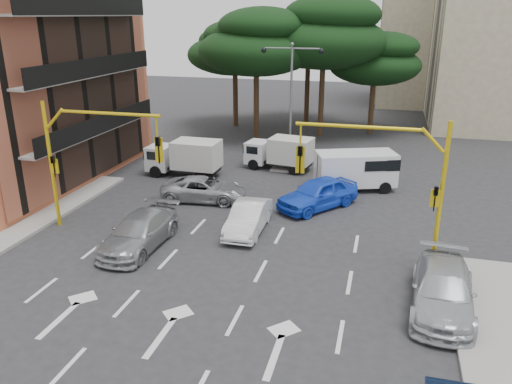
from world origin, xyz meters
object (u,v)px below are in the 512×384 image
Objects in this scene: car_white_hatch at (248,218)px; car_blue_compact at (318,193)px; signal_mast_right at (395,173)px; signal_mast_left at (83,150)px; car_silver_cross_a at (204,189)px; van_white at (355,171)px; box_truck_b at (279,153)px; car_silver_parked at (443,290)px; box_truck_a at (184,158)px; street_lamp_center at (291,81)px; car_silver_wagon at (139,232)px.

car_blue_compact is (2.71, 3.84, 0.12)m from car_white_hatch.
signal_mast_left is (-13.61, 0.00, 0.00)m from signal_mast_right.
car_silver_cross_a is (-6.17, -0.45, -0.16)m from car_blue_compact.
van_white is 1.02× the size of box_truck_b.
car_silver_parked is at bearing -130.28° from car_silver_cross_a.
car_silver_cross_a is at bearing 166.55° from box_truck_b.
van_white reaches higher than car_silver_parked.
signal_mast_left is 9.33m from box_truck_a.
car_silver_cross_a is 14.16m from car_silver_parked.
street_lamp_center is at bearing -47.26° from box_truck_a.
signal_mast_left is 14.98m from van_white.
box_truck_a reaches higher than box_truck_b.
car_silver_cross_a is 7.27m from box_truck_b.
street_lamp_center is at bearing 78.06° from car_silver_wagon.
signal_mast_left is 8.12m from car_white_hatch.
street_lamp_center is (6.80, 14.01, 1.54)m from signal_mast_left.
car_blue_compact is 1.00× the size of box_truck_a.
car_white_hatch is 4.71m from car_blue_compact.
car_white_hatch is at bearing 12.54° from signal_mast_left.
signal_mast_left reaches higher than box_truck_a.
signal_mast_left reaches higher than car_white_hatch.
street_lamp_center is 1.69× the size of car_silver_cross_a.
signal_mast_right is at bearing -123.02° from car_silver_cross_a.
car_white_hatch is 0.93× the size of box_truck_b.
signal_mast_right is 1.28× the size of box_truck_a.
car_silver_parked is at bearing -2.90° from van_white.
street_lamp_center is at bearing 148.12° from car_blue_compact.
street_lamp_center is 16.35m from car_silver_wagon.
box_truck_a reaches higher than car_blue_compact.
street_lamp_center is 13.28m from car_white_hatch.
signal_mast_left reaches higher than car_silver_wagon.
car_blue_compact reaches higher than car_silver_parked.
box_truck_b is at bearing 76.83° from car_silver_wagon.
car_silver_cross_a is 1.04× the size of box_truck_b.
car_silver_wagon is 6.26m from car_silver_cross_a.
signal_mast_right is 13.61m from signal_mast_left.
car_silver_cross_a is (3.82, 5.01, -3.25)m from signal_mast_left.
signal_mast_right reaches higher than box_truck_a.
car_silver_parked is 1.12× the size of van_white.
car_silver_cross_a is 4.75m from box_truck_a.
signal_mast_left is at bearing 173.80° from box_truck_a.
car_silver_parked is (11.69, -7.99, 0.09)m from car_silver_cross_a.
street_lamp_center reaches higher than box_truck_a.
van_white is (1.65, 3.55, 0.32)m from car_blue_compact.
car_silver_cross_a is at bearing 152.91° from signal_mast_right.
car_silver_parked is at bearing -29.85° from car_white_hatch.
van_white is (4.36, 7.39, 0.44)m from car_white_hatch.
car_white_hatch is 0.92× the size of van_white.
box_truck_a is at bearing -109.95° from van_white.
car_silver_parked is 1.08× the size of box_truck_a.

